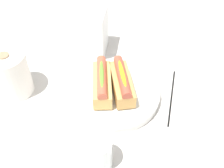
% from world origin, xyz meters
% --- Properties ---
extents(ground_plane, '(2.40, 2.40, 0.00)m').
position_xyz_m(ground_plane, '(0.00, 0.00, 0.00)').
color(ground_plane, beige).
extents(serving_bowl, '(0.27, 0.27, 0.03)m').
position_xyz_m(serving_bowl, '(0.01, 0.01, 0.02)').
color(serving_bowl, white).
rests_on(serving_bowl, ground_plane).
extents(hotdog_front, '(0.16, 0.09, 0.06)m').
position_xyz_m(hotdog_front, '(0.02, -0.02, 0.06)').
color(hotdog_front, tan).
rests_on(hotdog_front, serving_bowl).
extents(hotdog_back, '(0.16, 0.08, 0.06)m').
position_xyz_m(hotdog_back, '(0.01, 0.03, 0.06)').
color(hotdog_back, tan).
rests_on(hotdog_back, serving_bowl).
extents(water_glass, '(0.07, 0.07, 0.09)m').
position_xyz_m(water_glass, '(-0.20, 0.01, 0.04)').
color(water_glass, white).
rests_on(water_glass, ground_plane).
extents(paper_towel_roll, '(0.11, 0.11, 0.13)m').
position_xyz_m(paper_towel_roll, '(0.00, 0.29, 0.07)').
color(paper_towel_roll, white).
rests_on(paper_towel_roll, ground_plane).
extents(napkin_box, '(0.11, 0.05, 0.15)m').
position_xyz_m(napkin_box, '(0.22, 0.08, 0.07)').
color(napkin_box, white).
rests_on(napkin_box, ground_plane).
extents(chopstick_near, '(0.22, 0.03, 0.01)m').
position_xyz_m(chopstick_near, '(0.03, -0.16, 0.00)').
color(chopstick_near, black).
rests_on(chopstick_near, ground_plane).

